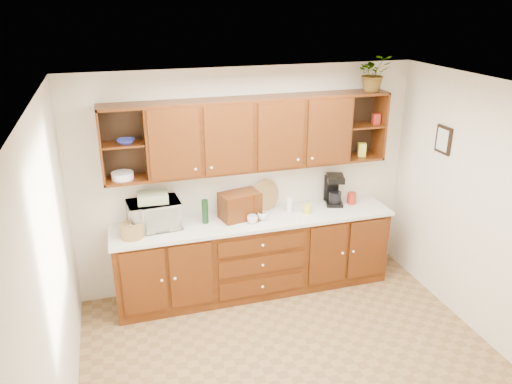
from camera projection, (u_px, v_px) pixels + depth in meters
floor at (298, 368)px, 4.75m from camera, size 4.00×4.00×0.00m
ceiling at (308, 95)px, 3.80m from camera, size 4.00×4.00×0.00m
back_wall at (247, 180)px, 5.83m from camera, size 4.00×0.00×4.00m
left_wall at (54, 282)px, 3.74m from camera, size 0.00×3.50×3.50m
right_wall at (495, 219)px, 4.81m from camera, size 0.00×3.50×3.50m
base_cabinets at (254, 256)px, 5.88m from camera, size 3.20×0.60×0.90m
countertop at (255, 220)px, 5.70m from camera, size 3.24×0.64×0.04m
upper_cabinets at (252, 134)px, 5.48m from camera, size 3.20×0.33×0.80m
undercabinet_light at (252, 172)px, 5.58m from camera, size 0.40×0.05×0.02m
framed_picture at (444, 140)px, 5.40m from camera, size 0.03×0.24×0.30m
wicker_basket at (132, 231)px, 5.22m from camera, size 0.31×0.31×0.15m
microwave at (154, 215)px, 5.40m from camera, size 0.58×0.42×0.31m
towel_stack at (153, 198)px, 5.33m from camera, size 0.33×0.25×0.10m
wine_bottle at (205, 211)px, 5.53m from camera, size 0.08×0.08×0.27m
woven_tray at (265, 208)px, 5.93m from camera, size 0.38×0.20×0.36m
bread_box at (240, 205)px, 5.64m from camera, size 0.49×0.36×0.31m
mug_tree at (255, 216)px, 5.62m from camera, size 0.27×0.28×0.32m
canister_red at (352, 198)px, 6.07m from camera, size 0.11×0.11×0.14m
canister_white at (289, 205)px, 5.83m from camera, size 0.09×0.09×0.17m
canister_yellow at (307, 209)px, 5.80m from camera, size 0.10×0.10×0.11m
coffee_maker at (334, 190)px, 6.03m from camera, size 0.26×0.30×0.37m
bowl_stack at (126, 141)px, 5.08m from camera, size 0.20×0.20×0.05m
plate_stack at (122, 176)px, 5.21m from camera, size 0.25×0.25×0.07m
pantry_box_yellow at (362, 150)px, 5.92m from camera, size 0.11×0.09×0.16m
pantry_box_red at (376, 119)px, 5.83m from camera, size 0.09×0.08×0.12m
potted_plant at (374, 73)px, 5.60m from camera, size 0.42×0.38×0.41m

